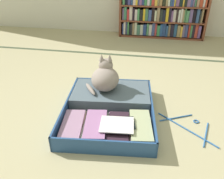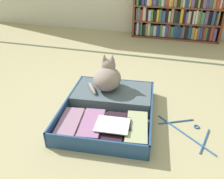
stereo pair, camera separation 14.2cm
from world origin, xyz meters
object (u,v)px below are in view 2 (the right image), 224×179
black_cat (107,77)px  open_suitcase (110,107)px  bookshelf (177,15)px  clothes_hanger (188,131)px

black_cat → open_suitcase: bearing=-68.2°
bookshelf → clothes_hanger: bookshelf is taller
bookshelf → open_suitcase: bookshelf is taller
clothes_hanger → open_suitcase: bearing=172.8°
bookshelf → open_suitcase: bearing=-100.4°
open_suitcase → black_cat: (-0.07, 0.18, 0.16)m
black_cat → clothes_hanger: size_ratio=0.79×
open_suitcase → black_cat: 0.25m
bookshelf → clothes_hanger: size_ratio=3.28×
bookshelf → black_cat: bearing=-103.3°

